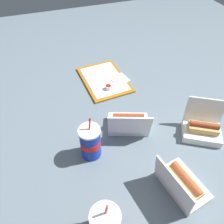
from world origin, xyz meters
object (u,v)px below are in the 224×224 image
at_px(plastic_fork, 97,83).
at_px(clamshell_hotdog_left, 182,184).
at_px(ketchup_cup, 108,87).
at_px(clamshell_hotdog_center, 128,123).
at_px(clamshell_hotdog_back, 202,129).
at_px(food_tray, 104,80).
at_px(soda_cup_left, 106,224).
at_px(soda_cup_right, 90,142).

relative_size(plastic_fork, clamshell_hotdog_left, 0.49).
height_order(ketchup_cup, clamshell_hotdog_center, clamshell_hotdog_center).
distance_m(ketchup_cup, clamshell_hotdog_left, 0.69).
height_order(clamshell_hotdog_left, clamshell_hotdog_back, clamshell_hotdog_back).
height_order(plastic_fork, clamshell_hotdog_back, clamshell_hotdog_back).
distance_m(food_tray, soda_cup_left, 0.89).
bearing_deg(clamshell_hotdog_back, ketchup_cup, 34.70).
bearing_deg(clamshell_hotdog_back, food_tray, 29.01).
height_order(food_tray, soda_cup_left, soda_cup_left).
distance_m(food_tray, ketchup_cup, 0.11).
height_order(clamshell_hotdog_left, soda_cup_right, soda_cup_right).
bearing_deg(clamshell_hotdog_left, soda_cup_right, 46.14).
bearing_deg(food_tray, clamshell_hotdog_back, -150.99).
distance_m(plastic_fork, soda_cup_left, 0.84).
bearing_deg(clamshell_hotdog_left, ketchup_cup, 6.56).
bearing_deg(food_tray, ketchup_cup, 175.61).
distance_m(clamshell_hotdog_left, clamshell_hotdog_back, 0.33).
bearing_deg(food_tray, clamshell_hotdog_left, -174.86).
bearing_deg(clamshell_hotdog_left, plastic_fork, 9.38).
height_order(ketchup_cup, soda_cup_left, soda_cup_left).
relative_size(ketchup_cup, plastic_fork, 0.36).
xyz_separation_m(clamshell_hotdog_left, clamshell_hotdog_back, (0.22, -0.25, 0.00)).
bearing_deg(soda_cup_right, ketchup_cup, -28.33).
bearing_deg(clamshell_hotdog_center, soda_cup_left, 148.63).
xyz_separation_m(clamshell_hotdog_center, soda_cup_left, (-0.42, 0.26, 0.03)).
distance_m(plastic_fork, clamshell_hotdog_left, 0.77).
relative_size(food_tray, plastic_fork, 3.53).
bearing_deg(clamshell_hotdog_back, plastic_fork, 34.34).
height_order(food_tray, clamshell_hotdog_center, clamshell_hotdog_center).
xyz_separation_m(ketchup_cup, soda_cup_right, (-0.40, 0.22, 0.06)).
xyz_separation_m(soda_cup_right, soda_cup_left, (-0.34, 0.04, -0.01)).
bearing_deg(ketchup_cup, soda_cup_left, 160.77).
relative_size(clamshell_hotdog_back, clamshell_hotdog_center, 0.97).
distance_m(food_tray, soda_cup_right, 0.56).
relative_size(food_tray, soda_cup_right, 1.69).
bearing_deg(soda_cup_right, food_tray, -23.99).
height_order(food_tray, ketchup_cup, ketchup_cup).
distance_m(clamshell_hotdog_left, clamshell_hotdog_center, 0.38).
xyz_separation_m(clamshell_hotdog_left, soda_cup_right, (0.29, 0.30, 0.05)).
bearing_deg(plastic_fork, soda_cup_left, -177.25).
bearing_deg(clamshell_hotdog_center, clamshell_hotdog_left, -167.85).
relative_size(clamshell_hotdog_back, soda_cup_left, 1.11).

